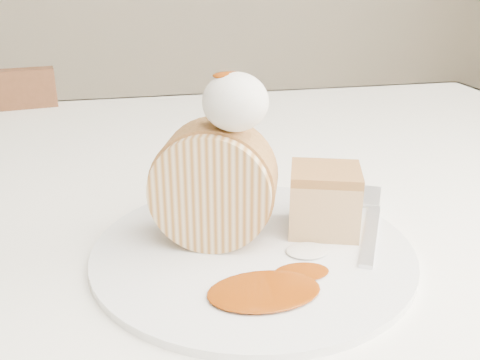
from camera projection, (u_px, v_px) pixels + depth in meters
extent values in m
cube|color=white|center=(171.00, 189.00, 0.69)|extent=(1.40, 0.90, 0.04)
cube|color=white|center=(154.00, 161.00, 1.14)|extent=(1.40, 0.01, 0.28)
cylinder|color=brown|center=(421.00, 252.00, 1.29)|extent=(0.06, 0.06, 0.71)
cylinder|color=brown|center=(66.00, 270.00, 1.52)|extent=(0.03, 0.03, 0.38)
cylinder|color=brown|center=(76.00, 342.00, 1.24)|extent=(0.03, 0.03, 0.38)
cylinder|color=white|center=(253.00, 250.00, 0.50)|extent=(0.38, 0.38, 0.01)
cylinder|color=#CFB990|center=(214.00, 185.00, 0.49)|extent=(0.12, 0.09, 0.11)
cube|color=#A86B3F|center=(324.00, 204.00, 0.52)|extent=(0.08, 0.08, 0.06)
ellipsoid|color=silver|center=(235.00, 102.00, 0.45)|extent=(0.06, 0.06, 0.05)
ellipsoid|color=#7C2F05|center=(229.00, 68.00, 0.45)|extent=(0.03, 0.02, 0.01)
cube|color=silver|center=(371.00, 234.00, 0.52)|extent=(0.11, 0.17, 0.00)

